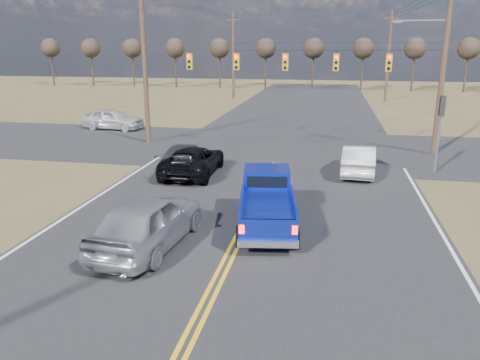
% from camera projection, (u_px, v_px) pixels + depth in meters
% --- Properties ---
extents(ground, '(160.00, 160.00, 0.00)m').
position_uv_depth(ground, '(215.00, 286.00, 12.63)').
color(ground, brown).
rests_on(ground, ground).
extents(road_main, '(14.00, 120.00, 0.02)m').
position_uv_depth(road_main, '(266.00, 183.00, 22.07)').
color(road_main, '#28282B').
rests_on(road_main, ground).
extents(road_cross, '(120.00, 12.00, 0.02)m').
position_uv_depth(road_cross, '(283.00, 148.00, 29.62)').
color(road_cross, '#28282B').
rests_on(road_cross, ground).
extents(signal_gantry, '(19.60, 4.83, 10.00)m').
position_uv_depth(signal_gantry, '(293.00, 66.00, 27.92)').
color(signal_gantry, '#473323').
rests_on(signal_gantry, ground).
extents(utility_poles, '(19.60, 58.32, 10.00)m').
position_uv_depth(utility_poles, '(284.00, 64.00, 27.23)').
color(utility_poles, '#473323').
rests_on(utility_poles, ground).
extents(treeline, '(87.00, 117.80, 7.40)m').
position_uv_depth(treeline, '(297.00, 53.00, 36.50)').
color(treeline, '#33261C').
rests_on(treeline, ground).
extents(pickup_truck, '(2.59, 5.23, 1.88)m').
position_uv_depth(pickup_truck, '(267.00, 202.00, 16.51)').
color(pickup_truck, black).
rests_on(pickup_truck, ground).
extents(silver_suv, '(2.56, 5.33, 1.75)m').
position_uv_depth(silver_suv, '(148.00, 221.00, 14.85)').
color(silver_suv, '#95979C').
rests_on(silver_suv, ground).
extents(black_suv, '(2.48, 5.20, 1.43)m').
position_uv_depth(black_suv, '(193.00, 160.00, 23.41)').
color(black_suv, black).
rests_on(black_suv, ground).
extents(white_car_queue, '(1.87, 4.59, 1.48)m').
position_uv_depth(white_car_queue, '(359.00, 159.00, 23.54)').
color(white_car_queue, '#BBBBBB').
rests_on(white_car_queue, ground).
extents(dgrey_car_queue, '(2.39, 5.08, 1.43)m').
position_uv_depth(dgrey_car_queue, '(185.00, 158.00, 23.93)').
color(dgrey_car_queue, '#37363B').
rests_on(dgrey_car_queue, ground).
extents(cross_car_west, '(2.40, 4.92, 1.62)m').
position_uv_depth(cross_car_west, '(113.00, 119.00, 36.05)').
color(cross_car_west, silver).
rests_on(cross_car_west, ground).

